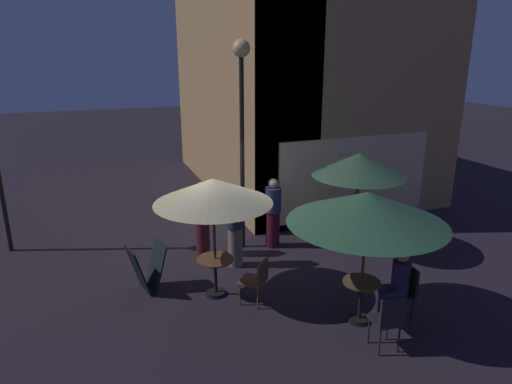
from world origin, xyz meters
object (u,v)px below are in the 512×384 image
object	(u,v)px
patron_standing_2	(273,213)
cafe_table_1	(355,228)
patron_seated_1	(356,213)
patio_umbrella_2	(213,191)
patio_umbrella_0	(367,208)
cafe_chair_0	(405,288)
street_lamp_near_corner	(242,99)
cafe_chair_1	(389,318)
cafe_table_2	(215,269)
patron_standing_3	(235,229)
patron_seated_0	(397,280)
cafe_chair_2	(355,218)
menu_sandwich_board	(147,268)
cafe_chair_3	(257,278)
patron_standing_4	(202,219)
patio_umbrella_1	(359,165)
cafe_table_0	(361,294)

from	to	relation	value
patron_standing_2	cafe_table_1	bearing A→B (deg)	-139.55
patron_seated_1	patio_umbrella_2	bearing A→B (deg)	-37.89
patio_umbrella_0	patron_standing_2	world-z (taller)	patio_umbrella_0
cafe_chair_0	patron_seated_1	bearing A→B (deg)	-98.10
patio_umbrella_2	street_lamp_near_corner	bearing A→B (deg)	57.70
cafe_chair_0	cafe_chair_1	world-z (taller)	cafe_chair_1
patio_umbrella_0	cafe_chair_1	xyz separation A→B (m)	(-0.08, -0.86, -1.45)
patron_standing_2	cafe_chair_0	bearing A→B (deg)	174.51
cafe_table_2	patron_standing_3	xyz separation A→B (m)	(0.73, 1.03, 0.30)
street_lamp_near_corner	patron_seated_0	size ratio (longest dim) A/B	3.74
cafe_chair_2	patron_standing_2	size ratio (longest dim) A/B	0.52
cafe_table_2	patron_seated_0	world-z (taller)	patron_seated_0
cafe_table_1	cafe_table_2	size ratio (longest dim) A/B	1.06
patio_umbrella_2	patron_standing_3	world-z (taller)	patio_umbrella_2
patio_umbrella_0	patio_umbrella_2	size ratio (longest dim) A/B	1.13
patron_seated_0	street_lamp_near_corner	bearing A→B (deg)	-58.44
menu_sandwich_board	patron_seated_1	xyz separation A→B (m)	(5.01, 0.70, 0.22)
menu_sandwich_board	cafe_chair_1	bearing A→B (deg)	-58.22
cafe_chair_3	cafe_chair_2	bearing A→B (deg)	-105.29
menu_sandwich_board	cafe_chair_2	distance (m)	5.16
cafe_chair_2	street_lamp_near_corner	bearing A→B (deg)	-66.27
street_lamp_near_corner	patron_seated_1	xyz separation A→B (m)	(2.65, -0.58, -2.71)
cafe_chair_0	patron_seated_0	size ratio (longest dim) A/B	0.75
cafe_chair_0	cafe_chair_3	size ratio (longest dim) A/B	1.08
cafe_chair_0	patron_standing_2	world-z (taller)	patron_standing_2
cafe_table_2	cafe_chair_2	size ratio (longest dim) A/B	0.86
patio_umbrella_0	patron_seated_1	world-z (taller)	patio_umbrella_0
patron_seated_1	patron_standing_2	size ratio (longest dim) A/B	0.75
patron_seated_0	patron_standing_2	xyz separation A→B (m)	(-0.80, 3.50, 0.12)
menu_sandwich_board	cafe_table_1	distance (m)	4.67
cafe_chair_0	patron_standing_4	size ratio (longest dim) A/B	0.54
patron_seated_1	patio_umbrella_0	bearing A→B (deg)	2.19
patio_umbrella_1	patio_umbrella_2	size ratio (longest dim) A/B	1.01
patron_seated_1	patron_standing_4	world-z (taller)	patron_standing_4
cafe_table_1	cafe_chair_3	distance (m)	3.19
cafe_chair_2	patron_standing_2	distance (m)	2.10
patron_standing_3	patron_seated_1	bearing A→B (deg)	-110.24
patron_seated_0	patron_standing_4	bearing A→B (deg)	-45.99
menu_sandwich_board	patron_standing_3	size ratio (longest dim) A/B	0.55
cafe_table_1	patron_seated_0	world-z (taller)	patron_seated_0
menu_sandwich_board	cafe_table_1	world-z (taller)	menu_sandwich_board
patio_umbrella_2	patron_seated_1	size ratio (longest dim) A/B	1.85
cafe_table_1	patio_umbrella_2	world-z (taller)	patio_umbrella_2
cafe_table_0	patio_umbrella_1	xyz separation A→B (m)	(1.47, 2.48, 1.53)
patron_standing_2	patron_standing_4	world-z (taller)	patron_standing_4
menu_sandwich_board	patron_seated_1	size ratio (longest dim) A/B	0.75
patron_standing_3	cafe_chair_3	bearing A→B (deg)	150.40
cafe_table_2	patio_umbrella_2	size ratio (longest dim) A/B	0.32
menu_sandwich_board	patron_seated_1	bearing A→B (deg)	-4.69
cafe_table_2	patron_standing_2	distance (m)	2.53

